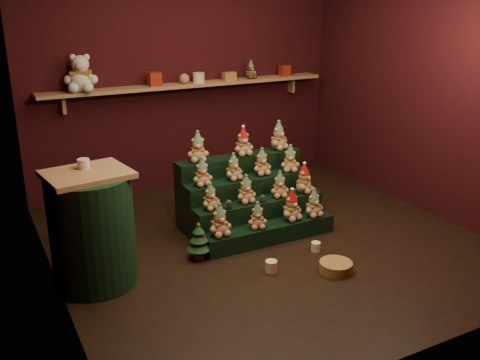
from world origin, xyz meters
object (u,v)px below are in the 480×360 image
side_table (92,229)px  mini_christmas_tree (199,241)px  snow_globe_a (229,204)px  wicker_basket (336,267)px  white_bear (80,68)px  snow_globe_c (293,192)px  riser_tier_front (270,233)px  snow_globe_b (263,198)px  mug_left (271,266)px  mug_right (316,247)px  brown_bear (251,70)px

side_table → mini_christmas_tree: 0.99m
snow_globe_a → side_table: bearing=-172.8°
wicker_basket → white_bear: 3.42m
mini_christmas_tree → white_bear: size_ratio=0.73×
snow_globe_c → riser_tier_front: bearing=-156.7°
snow_globe_b → side_table: 1.73m
mug_left → mug_right: (0.59, 0.15, -0.01)m
snow_globe_b → mug_right: bearing=-63.9°
snow_globe_a → mug_left: 0.79m
snow_globe_c → side_table: side_table is taller
snow_globe_a → brown_bear: brown_bear is taller
mug_left → brown_bear: 2.98m
side_table → mug_left: side_table is taller
mini_christmas_tree → mug_right: mini_christmas_tree is taller
mug_right → side_table: bearing=169.1°
mug_right → white_bear: size_ratio=0.18×
brown_bear → snow_globe_c: bearing=-110.1°
snow_globe_c → white_bear: (-1.69, 1.69, 1.17)m
mug_left → white_bear: (-1.01, 2.40, 1.52)m
side_table → mug_left: bearing=-28.8°
side_table → white_bear: white_bear is taller
snow_globe_c → mug_right: (-0.09, -0.56, -0.36)m
mug_left → white_bear: size_ratio=0.21×
white_bear → wicker_basket: bearing=-39.5°
mini_christmas_tree → snow_globe_b: bearing=13.1°
snow_globe_c → mini_christmas_tree: snow_globe_c is taller
snow_globe_a → side_table: size_ratio=0.09×
riser_tier_front → wicker_basket: size_ratio=4.78×
snow_globe_c → white_bear: 2.66m
brown_bear → white_bear: bearing=173.9°
side_table → mug_right: 2.08m
mug_left → wicker_basket: mug_left is taller
white_bear → snow_globe_a: bearing=-40.0°
riser_tier_front → snow_globe_b: size_ratio=17.48×
snow_globe_b → brown_bear: 2.13m
snow_globe_b → mug_left: bearing=-114.0°
mug_right → brown_bear: 2.69m
mini_christmas_tree → mug_right: size_ratio=4.16×
snow_globe_a → snow_globe_b: size_ratio=1.17×
snow_globe_b → mug_left: size_ratio=0.76×
mini_christmas_tree → white_bear: white_bear is taller
riser_tier_front → mini_christmas_tree: size_ratio=3.73×
side_table → brown_bear: size_ratio=4.44×
brown_bear → side_table: bearing=-149.5°
mini_christmas_tree → mug_right: bearing=-19.6°
side_table → wicker_basket: bearing=-30.5°
snow_globe_b → brown_bear: bearing=65.0°
side_table → wicker_basket: (1.92, -0.80, -0.44)m
snow_globe_b → mug_left: (-0.32, -0.71, -0.35)m
mini_christmas_tree → mug_left: size_ratio=3.55×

